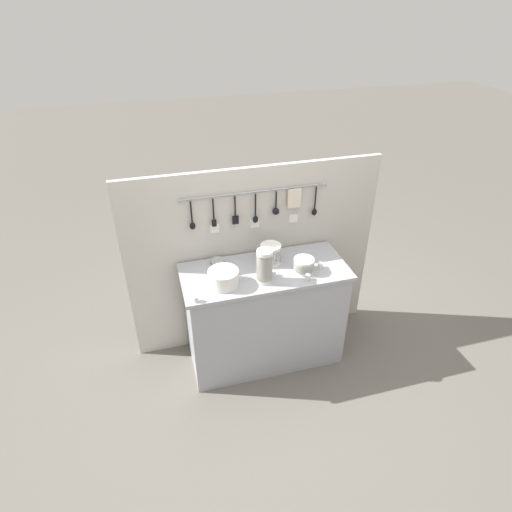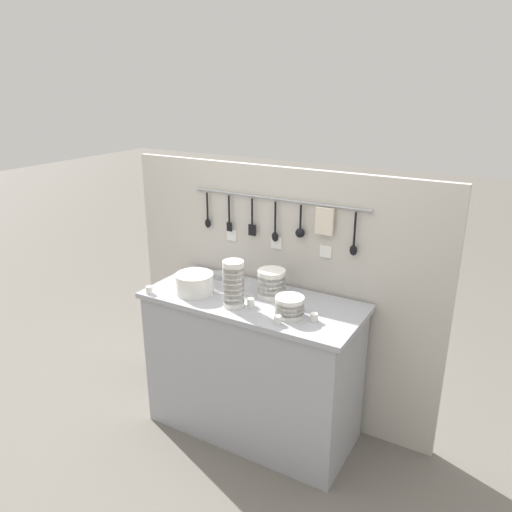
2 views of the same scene
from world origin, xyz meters
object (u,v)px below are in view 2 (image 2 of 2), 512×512
object	(u,v)px
cup_front_right	(149,290)
bowl_stack_wide_centre	(271,283)
plate_stack	(195,283)
cup_centre	(251,302)
steel_mixing_bowl	(223,275)
cup_edge_far	(314,317)
bowl_stack_short_front	(290,306)
cup_beside_plates	(278,320)
bowl_stack_tall_left	(233,284)

from	to	relation	value
cup_front_right	bowl_stack_wide_centre	bearing A→B (deg)	27.24
plate_stack	cup_centre	bearing A→B (deg)	1.25
cup_front_right	cup_centre	world-z (taller)	same
bowl_stack_wide_centre	cup_centre	size ratio (longest dim) A/B	3.62
steel_mixing_bowl	cup_edge_far	xyz separation A→B (m)	(0.75, -0.27, 0.01)
cup_edge_far	cup_centre	bearing A→B (deg)	-179.33
cup_edge_far	cup_front_right	bearing A→B (deg)	-171.05
bowl_stack_wide_centre	bowl_stack_short_front	size ratio (longest dim) A/B	1.04
bowl_stack_wide_centre	cup_centre	xyz separation A→B (m)	(-0.03, -0.18, -0.06)
bowl_stack_short_front	cup_beside_plates	xyz separation A→B (m)	(-0.01, -0.11, -0.03)
bowl_stack_wide_centre	cup_beside_plates	size ratio (longest dim) A/B	3.62
bowl_stack_wide_centre	cup_centre	world-z (taller)	bowl_stack_wide_centre
plate_stack	cup_edge_far	xyz separation A→B (m)	(0.76, 0.01, -0.04)
cup_edge_far	cup_beside_plates	bearing A→B (deg)	-141.50
bowl_stack_tall_left	cup_edge_far	size ratio (longest dim) A/B	5.94
bowl_stack_short_front	cup_centre	world-z (taller)	bowl_stack_short_front
cup_front_right	bowl_stack_tall_left	bearing A→B (deg)	11.22
steel_mixing_bowl	cup_edge_far	size ratio (longest dim) A/B	2.47
bowl_stack_wide_centre	steel_mixing_bowl	world-z (taller)	bowl_stack_wide_centre
bowl_stack_short_front	cup_front_right	world-z (taller)	bowl_stack_short_front
steel_mixing_bowl	cup_front_right	bearing A→B (deg)	-119.27
cup_edge_far	cup_beside_plates	xyz separation A→B (m)	(-0.15, -0.12, 0.00)
plate_stack	cup_centre	world-z (taller)	plate_stack
cup_centre	plate_stack	bearing A→B (deg)	-178.75
cup_beside_plates	plate_stack	bearing A→B (deg)	169.99
bowl_stack_short_front	cup_edge_far	xyz separation A→B (m)	(0.14, 0.01, -0.03)
plate_stack	cup_beside_plates	world-z (taller)	plate_stack
bowl_stack_wide_centre	cup_beside_plates	bearing A→B (deg)	-56.34
steel_mixing_bowl	cup_beside_plates	size ratio (longest dim) A/B	2.47
cup_beside_plates	bowl_stack_tall_left	bearing A→B (deg)	167.60
bowl_stack_tall_left	cup_front_right	xyz separation A→B (m)	(-0.52, -0.10, -0.11)
cup_edge_far	cup_centre	size ratio (longest dim) A/B	1.00
cup_centre	bowl_stack_short_front	bearing A→B (deg)	-0.66
bowl_stack_tall_left	cup_beside_plates	distance (m)	0.34
cup_beside_plates	cup_edge_far	bearing A→B (deg)	38.50
cup_edge_far	cup_front_right	xyz separation A→B (m)	(-0.99, -0.16, 0.00)
bowl_stack_tall_left	cup_centre	bearing A→B (deg)	29.82
plate_stack	cup_edge_far	bearing A→B (deg)	0.96
cup_edge_far	cup_beside_plates	distance (m)	0.19
bowl_stack_wide_centre	cup_edge_far	size ratio (longest dim) A/B	3.62
bowl_stack_wide_centre	bowl_stack_tall_left	bearing A→B (deg)	-117.29
bowl_stack_tall_left	cup_centre	xyz separation A→B (m)	(0.08, 0.05, -0.11)
bowl_stack_short_front	plate_stack	world-z (taller)	plate_stack
bowl_stack_wide_centre	bowl_stack_tall_left	size ratio (longest dim) A/B	0.61
cup_edge_far	bowl_stack_short_front	bearing A→B (deg)	-177.03
cup_centre	cup_beside_plates	bearing A→B (deg)	-26.72
cup_beside_plates	cup_front_right	world-z (taller)	same
cup_centre	cup_front_right	bearing A→B (deg)	-166.01
steel_mixing_bowl	cup_centre	size ratio (longest dim) A/B	2.47
cup_front_right	cup_centre	distance (m)	0.63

